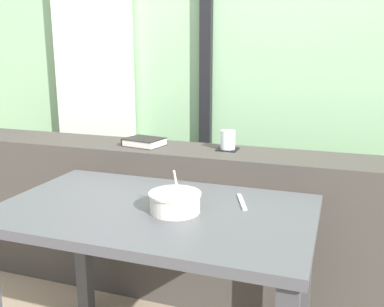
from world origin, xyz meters
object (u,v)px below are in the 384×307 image
breakfast_table (155,236)px  soup_bowl (175,202)px  fork_utensil (242,202)px  closed_book (144,142)px  juice_glass (228,140)px  coaster_square (228,149)px

breakfast_table → soup_bowl: bearing=-9.7°
soup_bowl → fork_utensil: bearing=40.3°
breakfast_table → closed_book: closed_book is taller
juice_glass → closed_book: 0.44m
juice_glass → soup_bowl: (-0.01, -0.69, -0.09)m
fork_utensil → juice_glass: bearing=89.9°
juice_glass → soup_bowl: size_ratio=0.50×
closed_book → fork_utensil: bearing=-37.2°
coaster_square → fork_utensil: (0.19, -0.52, -0.08)m
coaster_square → closed_book: 0.44m
breakfast_table → juice_glass: (0.09, 0.68, 0.24)m
coaster_square → closed_book: bearing=-174.1°
juice_glass → fork_utensil: (0.19, -0.52, -0.12)m
juice_glass → fork_utensil: bearing=-69.7°
coaster_square → juice_glass: juice_glass is taller
closed_book → soup_bowl: size_ratio=1.15×
coaster_square → fork_utensil: 0.56m
breakfast_table → coaster_square: size_ratio=11.36×
breakfast_table → closed_book: bearing=118.3°
soup_bowl → fork_utensil: soup_bowl is taller
closed_book → fork_utensil: 0.79m
breakfast_table → coaster_square: bearing=82.1°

